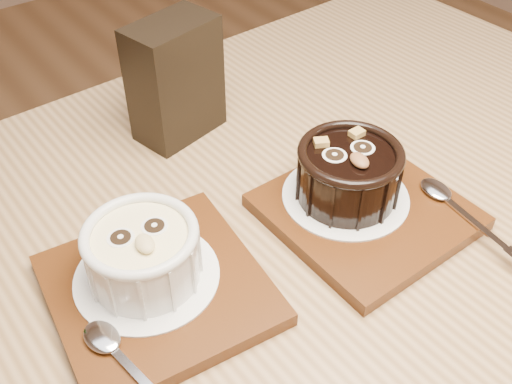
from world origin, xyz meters
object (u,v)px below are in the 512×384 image
at_px(ramekin_white, 143,252).
at_px(tray_left, 158,290).
at_px(ramekin_dark, 349,171).
at_px(table, 268,332).
at_px(condiment_stand, 175,80).
at_px(tray_right, 365,212).

bearing_deg(ramekin_white, tray_left, -68.35).
relative_size(tray_left, ramekin_white, 1.79).
bearing_deg(ramekin_dark, table, -153.45).
bearing_deg(condiment_stand, table, -102.14).
distance_m(tray_right, ramekin_dark, 0.05).
distance_m(table, ramekin_white, 0.18).
bearing_deg(ramekin_white, ramekin_dark, 1.96).
distance_m(tray_left, ramekin_white, 0.04).
xyz_separation_m(tray_left, condiment_stand, (0.15, 0.21, 0.06)).
bearing_deg(tray_left, table, -23.18).
height_order(tray_left, ramekin_white, ramekin_white).
xyz_separation_m(tray_left, tray_right, (0.22, -0.04, 0.00)).
bearing_deg(table, tray_left, 156.82).
distance_m(ramekin_white, tray_right, 0.23).
xyz_separation_m(table, tray_right, (0.13, 0.00, 0.10)).
xyz_separation_m(tray_left, ramekin_white, (-0.00, 0.01, 0.04)).
height_order(table, ramekin_white, ramekin_white).
bearing_deg(condiment_stand, tray_left, -125.62).
bearing_deg(ramekin_dark, tray_left, -169.72).
relative_size(table, tray_left, 6.79).
height_order(table, condiment_stand, condiment_stand).
relative_size(tray_right, condiment_stand, 1.29).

